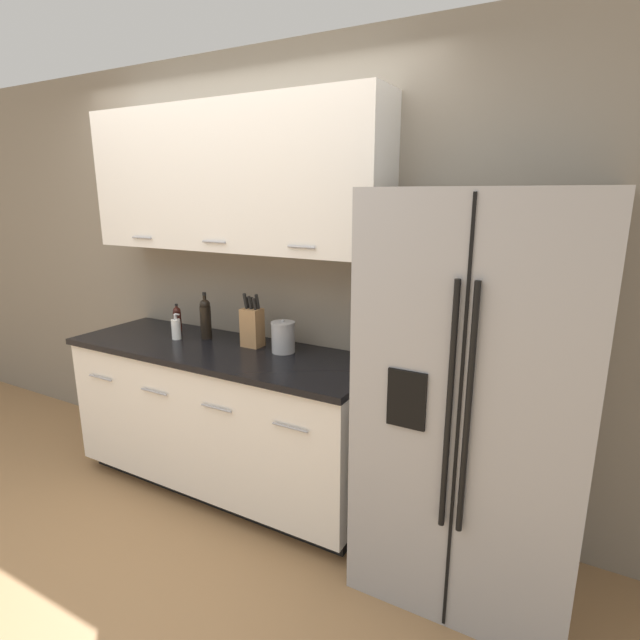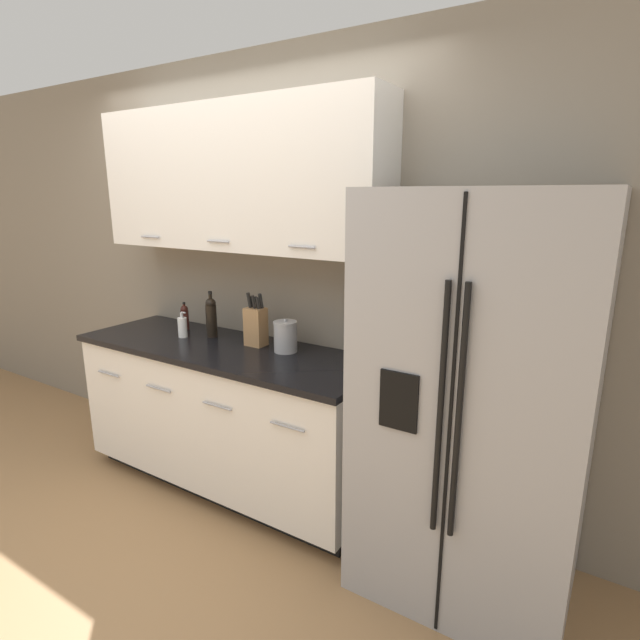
% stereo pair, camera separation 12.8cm
% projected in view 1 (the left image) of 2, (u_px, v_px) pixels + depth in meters
% --- Properties ---
extents(ground_plane, '(14.00, 14.00, 0.00)m').
position_uv_depth(ground_plane, '(84.00, 585.00, 2.35)').
color(ground_plane, '#997047').
extents(wall_back, '(10.00, 0.39, 2.60)m').
position_uv_depth(wall_back, '(242.00, 249.00, 3.08)').
color(wall_back, gray).
rests_on(wall_back, ground_plane).
extents(counter_unit, '(1.93, 0.64, 0.91)m').
position_uv_depth(counter_unit, '(224.00, 417.00, 3.06)').
color(counter_unit, black).
rests_on(counter_unit, ground_plane).
extents(refrigerator, '(0.92, 0.73, 1.82)m').
position_uv_depth(refrigerator, '(478.00, 400.00, 2.20)').
color(refrigerator, '#9E9EA0').
rests_on(refrigerator, ground_plane).
extents(knife_block, '(0.12, 0.09, 0.32)m').
position_uv_depth(knife_block, '(252.00, 326.00, 2.94)').
color(knife_block, '#A87A4C').
rests_on(knife_block, counter_unit).
extents(wine_bottle, '(0.07, 0.07, 0.29)m').
position_uv_depth(wine_bottle, '(206.00, 318.00, 3.10)').
color(wine_bottle, black).
rests_on(wine_bottle, counter_unit).
extents(soap_dispenser, '(0.06, 0.06, 0.17)m').
position_uv_depth(soap_dispenser, '(176.00, 329.00, 3.10)').
color(soap_dispenser, white).
rests_on(soap_dispenser, counter_unit).
extents(oil_bottle, '(0.05, 0.05, 0.18)m').
position_uv_depth(oil_bottle, '(177.00, 319.00, 3.27)').
color(oil_bottle, '#3D1914').
rests_on(oil_bottle, counter_unit).
extents(steel_canister, '(0.14, 0.14, 0.19)m').
position_uv_depth(steel_canister, '(283.00, 337.00, 2.84)').
color(steel_canister, '#A3A3A5').
rests_on(steel_canister, counter_unit).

